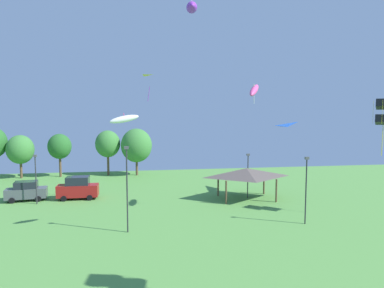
{
  "coord_description": "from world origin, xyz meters",
  "views": [
    {
      "loc": [
        -0.58,
        0.77,
        9.95
      ],
      "look_at": [
        1.79,
        16.36,
        8.52
      ],
      "focal_mm": 32.0,
      "sensor_mm": 36.0,
      "label": 1
    }
  ],
  "objects_px": {
    "light_post_0": "(127,185)",
    "treeline_tree_3": "(108,144)",
    "light_post_3": "(248,173)",
    "kite_flying_5": "(154,81)",
    "treeline_tree_1": "(20,150)",
    "light_post_2": "(306,186)",
    "treeline_tree_2": "(60,147)",
    "parked_car_leftmost": "(26,191)",
    "parked_car_second_from_left": "(78,188)",
    "kite_flying_2": "(298,131)",
    "kite_flying_3": "(192,8)",
    "light_post_1": "(36,176)",
    "park_pavilion": "(246,173)",
    "kite_flying_6": "(124,119)",
    "treeline_tree_4": "(136,145)",
    "kite_flying_1": "(384,112)",
    "kite_flying_8": "(254,90)"
  },
  "relations": [
    {
      "from": "kite_flying_6",
      "to": "park_pavilion",
      "type": "height_order",
      "value": "kite_flying_6"
    },
    {
      "from": "parked_car_leftmost",
      "to": "light_post_1",
      "type": "height_order",
      "value": "light_post_1"
    },
    {
      "from": "parked_car_leftmost",
      "to": "treeline_tree_4",
      "type": "height_order",
      "value": "treeline_tree_4"
    },
    {
      "from": "light_post_2",
      "to": "light_post_3",
      "type": "height_order",
      "value": "light_post_2"
    },
    {
      "from": "light_post_0",
      "to": "parked_car_leftmost",
      "type": "bearing_deg",
      "value": 133.84
    },
    {
      "from": "light_post_0",
      "to": "treeline_tree_4",
      "type": "height_order",
      "value": "treeline_tree_4"
    },
    {
      "from": "treeline_tree_3",
      "to": "treeline_tree_4",
      "type": "relative_size",
      "value": 0.96
    },
    {
      "from": "kite_flying_8",
      "to": "treeline_tree_4",
      "type": "relative_size",
      "value": 0.38
    },
    {
      "from": "kite_flying_5",
      "to": "treeline_tree_2",
      "type": "relative_size",
      "value": 0.35
    },
    {
      "from": "kite_flying_2",
      "to": "light_post_3",
      "type": "bearing_deg",
      "value": -171.22
    },
    {
      "from": "kite_flying_8",
      "to": "park_pavilion",
      "type": "distance_m",
      "value": 10.68
    },
    {
      "from": "parked_car_leftmost",
      "to": "treeline_tree_3",
      "type": "relative_size",
      "value": 0.63
    },
    {
      "from": "light_post_3",
      "to": "kite_flying_2",
      "type": "bearing_deg",
      "value": 8.78
    },
    {
      "from": "kite_flying_6",
      "to": "park_pavilion",
      "type": "distance_m",
      "value": 17.59
    },
    {
      "from": "kite_flying_2",
      "to": "kite_flying_6",
      "type": "height_order",
      "value": "kite_flying_6"
    },
    {
      "from": "kite_flying_3",
      "to": "kite_flying_6",
      "type": "bearing_deg",
      "value": -131.62
    },
    {
      "from": "kite_flying_1",
      "to": "treeline_tree_3",
      "type": "bearing_deg",
      "value": 135.77
    },
    {
      "from": "light_post_1",
      "to": "treeline_tree_2",
      "type": "height_order",
      "value": "treeline_tree_2"
    },
    {
      "from": "treeline_tree_3",
      "to": "treeline_tree_1",
      "type": "bearing_deg",
      "value": -177.57
    },
    {
      "from": "light_post_0",
      "to": "treeline_tree_3",
      "type": "distance_m",
      "value": 27.56
    },
    {
      "from": "treeline_tree_4",
      "to": "kite_flying_3",
      "type": "bearing_deg",
      "value": -72.85
    },
    {
      "from": "park_pavilion",
      "to": "treeline_tree_4",
      "type": "xyz_separation_m",
      "value": [
        -12.69,
        17.29,
        1.71
      ]
    },
    {
      "from": "kite_flying_5",
      "to": "kite_flying_6",
      "type": "relative_size",
      "value": 0.94
    },
    {
      "from": "kite_flying_8",
      "to": "parked_car_leftmost",
      "type": "relative_size",
      "value": 0.63
    },
    {
      "from": "kite_flying_6",
      "to": "parked_car_leftmost",
      "type": "relative_size",
      "value": 0.56
    },
    {
      "from": "kite_flying_5",
      "to": "treeline_tree_1",
      "type": "xyz_separation_m",
      "value": [
        -19.6,
        17.53,
        -9.0
      ]
    },
    {
      "from": "kite_flying_5",
      "to": "light_post_2",
      "type": "relative_size",
      "value": 0.39
    },
    {
      "from": "parked_car_leftmost",
      "to": "light_post_1",
      "type": "xyz_separation_m",
      "value": [
        1.59,
        -1.72,
        2.01
      ]
    },
    {
      "from": "light_post_0",
      "to": "treeline_tree_2",
      "type": "height_order",
      "value": "light_post_0"
    },
    {
      "from": "treeline_tree_4",
      "to": "treeline_tree_3",
      "type": "bearing_deg",
      "value": 171.61
    },
    {
      "from": "parked_car_leftmost",
      "to": "light_post_0",
      "type": "height_order",
      "value": "light_post_0"
    },
    {
      "from": "park_pavilion",
      "to": "treeline_tree_4",
      "type": "bearing_deg",
      "value": 126.27
    },
    {
      "from": "kite_flying_3",
      "to": "light_post_1",
      "type": "height_order",
      "value": "kite_flying_3"
    },
    {
      "from": "treeline_tree_1",
      "to": "park_pavilion",
      "type": "bearing_deg",
      "value": -29.98
    },
    {
      "from": "kite_flying_2",
      "to": "treeline_tree_1",
      "type": "bearing_deg",
      "value": 156.59
    },
    {
      "from": "light_post_0",
      "to": "treeline_tree_2",
      "type": "distance_m",
      "value": 29.33
    },
    {
      "from": "treeline_tree_2",
      "to": "treeline_tree_4",
      "type": "bearing_deg",
      "value": -2.26
    },
    {
      "from": "light_post_3",
      "to": "kite_flying_1",
      "type": "bearing_deg",
      "value": -42.49
    },
    {
      "from": "parked_car_leftmost",
      "to": "parked_car_second_from_left",
      "type": "height_order",
      "value": "parked_car_second_from_left"
    },
    {
      "from": "kite_flying_3",
      "to": "light_post_0",
      "type": "height_order",
      "value": "kite_flying_3"
    },
    {
      "from": "treeline_tree_2",
      "to": "treeline_tree_4",
      "type": "xyz_separation_m",
      "value": [
        11.82,
        -0.47,
        0.05
      ]
    },
    {
      "from": "kite_flying_1",
      "to": "kite_flying_2",
      "type": "xyz_separation_m",
      "value": [
        -3.41,
        10.19,
        -2.27
      ]
    },
    {
      "from": "treeline_tree_2",
      "to": "treeline_tree_1",
      "type": "bearing_deg",
      "value": -176.48
    },
    {
      "from": "kite_flying_2",
      "to": "light_post_2",
      "type": "relative_size",
      "value": 0.56
    },
    {
      "from": "light_post_3",
      "to": "kite_flying_5",
      "type": "bearing_deg",
      "value": -177.55
    },
    {
      "from": "light_post_2",
      "to": "treeline_tree_4",
      "type": "xyz_separation_m",
      "value": [
        -15.2,
        26.76,
        1.35
      ]
    },
    {
      "from": "kite_flying_6",
      "to": "light_post_3",
      "type": "bearing_deg",
      "value": 35.99
    },
    {
      "from": "parked_car_second_from_left",
      "to": "park_pavilion",
      "type": "distance_m",
      "value": 19.58
    },
    {
      "from": "kite_flying_3",
      "to": "light_post_3",
      "type": "bearing_deg",
      "value": 19.22
    },
    {
      "from": "parked_car_leftmost",
      "to": "treeline_tree_2",
      "type": "height_order",
      "value": "treeline_tree_2"
    }
  ]
}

